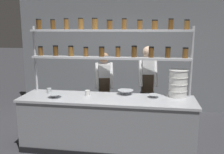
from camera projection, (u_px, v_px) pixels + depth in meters
name	position (u px, v px, depth m)	size (l,w,h in m)	color
ground_plane	(107.00, 148.00, 4.38)	(40.00, 40.00, 0.00)	#3D3D42
back_wall	(122.00, 53.00, 6.35)	(5.36, 0.12, 2.91)	gray
prep_counter	(107.00, 124.00, 4.29)	(2.96, 0.76, 0.92)	gray
spice_shelf_unit	(110.00, 46.00, 4.36)	(2.84, 0.28, 2.25)	#B7BABF
chef_left	(104.00, 86.00, 5.03)	(0.40, 0.33, 1.60)	black
chef_center	(147.00, 83.00, 4.89)	(0.39, 0.32, 1.73)	black
container_stack	(178.00, 83.00, 4.23)	(0.32, 0.32, 0.47)	white
prep_bowl_near_left	(154.00, 96.00, 4.22)	(0.19, 0.19, 0.05)	#B2B7BC
prep_bowl_center_front	(126.00, 92.00, 4.42)	(0.28, 0.28, 0.08)	#B2B7BC
prep_bowl_center_back	(55.00, 96.00, 4.22)	(0.23, 0.23, 0.06)	#B2B7BC
serving_cup_front	(49.00, 90.00, 4.53)	(0.08, 0.08, 0.08)	#B2B7BC
serving_cup_by_board	(87.00, 93.00, 4.35)	(0.09, 0.09, 0.09)	silver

